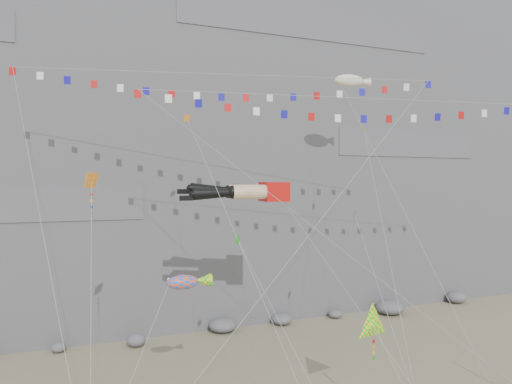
{
  "coord_description": "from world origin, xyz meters",
  "views": [
    {
      "loc": [
        -14.91,
        -25.92,
        13.72
      ],
      "look_at": [
        -0.1,
        9.0,
        12.97
      ],
      "focal_mm": 35.0,
      "sensor_mm": 36.0,
      "label": 1
    }
  ],
  "objects": [
    {
      "name": "cliff",
      "position": [
        0.0,
        32.0,
        25.0
      ],
      "size": [
        80.0,
        28.0,
        50.0
      ],
      "primitive_type": "cube",
      "color": "slate",
      "rests_on": "ground"
    },
    {
      "name": "small_kite_c",
      "position": [
        -3.59,
        3.46,
        9.86
      ],
      "size": [
        2.3,
        12.07,
        15.31
      ],
      "color": "#18A01A",
      "rests_on": "ground"
    },
    {
      "name": "flag_banner_upper",
      "position": [
        -2.17,
        8.33,
        21.56
      ],
      "size": [
        29.5,
        16.76,
        27.41
      ],
      "color": "red",
      "rests_on": "ground"
    },
    {
      "name": "small_kite_a",
      "position": [
        -5.33,
        8.9,
        17.9
      ],
      "size": [
        3.48,
        16.26,
        24.24
      ],
      "color": "orange",
      "rests_on": "ground"
    },
    {
      "name": "small_kite_b",
      "position": [
        5.64,
        4.2,
        11.21
      ],
      "size": [
        3.39,
        11.65,
        16.03
      ],
      "color": "purple",
      "rests_on": "ground"
    },
    {
      "name": "delta_kite",
      "position": [
        2.59,
        -2.18,
        5.45
      ],
      "size": [
        2.65,
        7.1,
        8.49
      ],
      "color": "yellow",
      "rests_on": "ground"
    },
    {
      "name": "blimp_windsock",
      "position": [
        9.48,
        10.85,
        22.46
      ],
      "size": [
        4.2,
        14.62,
        26.41
      ],
      "color": "beige",
      "rests_on": "ground"
    },
    {
      "name": "legs_kite",
      "position": [
        -1.97,
        6.53,
        13.04
      ],
      "size": [
        10.25,
        16.94,
        20.11
      ],
      "rotation": [
        0.0,
        0.0,
        -0.14
      ],
      "color": "red",
      "rests_on": "ground"
    },
    {
      "name": "harlequin_kite",
      "position": [
        -12.47,
        3.82,
        13.78
      ],
      "size": [
        1.87,
        8.55,
        15.72
      ],
      "color": "red",
      "rests_on": "ground"
    },
    {
      "name": "fish_windsock",
      "position": [
        -7.59,
        2.29,
        7.88
      ],
      "size": [
        7.4,
        6.0,
        11.09
      ],
      "color": "#FF520D",
      "rests_on": "ground"
    },
    {
      "name": "talus_boulders",
      "position": [
        0.0,
        17.0,
        0.6
      ],
      "size": [
        60.0,
        3.0,
        1.2
      ],
      "primitive_type": null,
      "color": "slate",
      "rests_on": "ground"
    },
    {
      "name": "flag_banner_lower",
      "position": [
        5.04,
        3.92,
        19.65
      ],
      "size": [
        28.86,
        8.43,
        22.53
      ],
      "color": "red",
      "rests_on": "ground"
    },
    {
      "name": "small_kite_d",
      "position": [
        8.65,
        7.35,
        17.45
      ],
      "size": [
        5.89,
        13.71,
        22.78
      ],
      "color": "yellow",
      "rests_on": "ground"
    }
  ]
}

